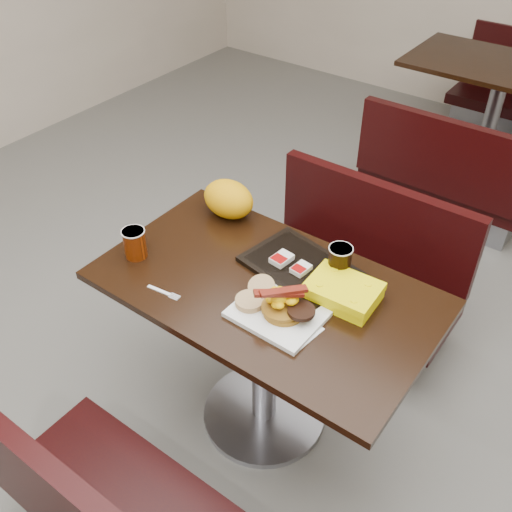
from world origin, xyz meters
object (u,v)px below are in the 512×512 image
Objects in this scene: bench_far_s at (450,164)px; tray at (300,267)px; table_near at (265,357)px; coffee_cup_far at (340,261)px; platter at (277,314)px; fork at (159,290)px; hashbrown_sleeve_left at (282,259)px; pancake_stack at (284,309)px; bench_near_s at (137,494)px; knife at (309,341)px; clamshell at (343,292)px; coffee_cup_near at (135,243)px; table_far at (491,120)px; hashbrown_sleeve_right at (301,269)px; paper_bag at (229,199)px; bench_near_n at (352,268)px.

bench_far_s is 1.79m from tray.
table_near is 10.76× the size of coffee_cup_far.
fork is (-0.40, -0.14, -0.01)m from platter.
hashbrown_sleeve_left reaches higher than bench_far_s.
platter is 0.03m from pancake_stack.
bench_far_s is at bearing 93.89° from pancake_stack.
bench_near_s is 0.74m from knife.
table_near is at bearing 90.00° from bench_near_s.
pancake_stack reaches higher than tray.
bench_near_s is at bearing -90.00° from bench_far_s.
fork is (-0.29, 0.46, 0.39)m from bench_near_s.
hashbrown_sleeve_left is (-0.14, 0.23, 0.02)m from platter.
bench_near_s is at bearing -100.16° from platter.
bench_near_s is at bearing -83.03° from tray.
bench_far_s is 7.55× the size of fork.
bench_far_s is 1.82m from hashbrown_sleeve_left.
knife is 1.35× the size of coffee_cup_far.
knife is at bearing 4.40° from fork.
bench_far_s is at bearing 94.27° from platter.
platter is at bearing -86.63° from bench_far_s.
coffee_cup_far is 0.47× the size of clamshell.
hashbrown_sleeve_left is (0.47, 0.28, -0.03)m from coffee_cup_near.
table_near is at bearing 16.87° from coffee_cup_near.
knife is 0.36m from tray.
table_far is 5.02× the size of clamshell.
hashbrown_sleeve_right is (-0.07, 0.21, -0.00)m from pancake_stack.
bench_near_s is 1.14m from paper_bag.
tray reaches higher than bench_far_s.
bench_near_s is at bearing -64.96° from fork.
bench_near_s is 0.93m from hashbrown_sleeve_left.
hashbrown_sleeve_right is at bearing 108.26° from pancake_stack.
pancake_stack is at bearing -98.88° from coffee_cup_far.
clamshell is (0.13, 0.20, 0.02)m from platter.
hashbrown_sleeve_right is at bearing -135.21° from knife.
knife reaches higher than bench_near_s.
hashbrown_sleeve_right is at bearing 26.23° from coffee_cup_near.
bench_near_s is 2.55× the size of tray.
bench_far_s is 3.42× the size of platter.
hashbrown_sleeve_right is at bearing -41.20° from tray.
table_far is (0.00, 3.30, 0.02)m from bench_near_s.
paper_bag reaches higher than pancake_stack.
tray is 1.78× the size of paper_bag.
bench_near_s is 12.58× the size of hashbrown_sleeve_left.
bench_near_n is at bearing 59.96° from coffee_cup_near.
hashbrown_sleeve_right is at bearing 3.15° from hashbrown_sleeve_left.
paper_bag is (-0.38, 0.97, 0.47)m from bench_near_s.
coffee_cup_far reaches higher than pancake_stack.
hashbrown_sleeve_left is (-0.07, -0.02, 0.02)m from tray.
bench_near_n is 0.74m from paper_bag.
coffee_cup_far is (0.67, 0.34, 0.02)m from coffee_cup_near.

